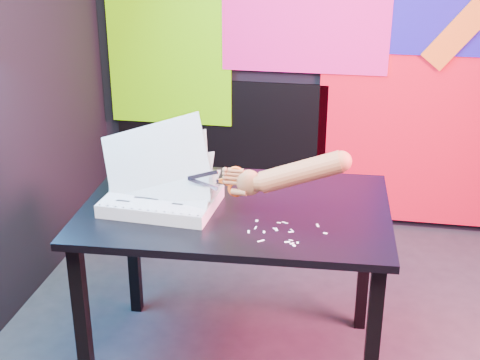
# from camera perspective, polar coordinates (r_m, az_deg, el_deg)

# --- Properties ---
(room) EXTENTS (3.01, 3.01, 2.71)m
(room) POSITION_cam_1_polar(r_m,az_deg,el_deg) (2.40, 8.53, 10.22)
(room) COLOR #2A292D
(room) RESTS_ON ground
(backdrop) EXTENTS (2.88, 0.05, 2.08)m
(backdrop) POSITION_cam_1_polar(r_m,az_deg,el_deg) (3.92, 10.02, 8.97)
(backdrop) COLOR red
(backdrop) RESTS_ON ground
(work_table) EXTENTS (1.24, 0.86, 0.75)m
(work_table) POSITION_cam_1_polar(r_m,az_deg,el_deg) (2.67, -0.35, -3.96)
(work_table) COLOR black
(work_table) RESTS_ON ground
(printout_stack) EXTENTS (0.49, 0.34, 0.39)m
(printout_stack) POSITION_cam_1_polar(r_m,az_deg,el_deg) (2.63, -6.73, -1.59)
(printout_stack) COLOR silver
(printout_stack) RESTS_ON work_table
(scissors) EXTENTS (0.22, 0.01, 0.12)m
(scissors) POSITION_cam_1_polar(r_m,az_deg,el_deg) (2.50, -0.71, -0.12)
(scissors) COLOR #9B9BB7
(scissors) RESTS_ON printout_stack
(hand_forearm) EXTENTS (0.46, 0.08, 0.20)m
(hand_forearm) POSITION_cam_1_polar(r_m,az_deg,el_deg) (2.45, 4.47, 0.54)
(hand_forearm) COLOR #AA5F3E
(hand_forearm) RESTS_ON work_table
(paper_clippings) EXTENTS (0.29, 0.19, 0.00)m
(paper_clippings) POSITION_cam_1_polar(r_m,az_deg,el_deg) (2.43, 3.64, -4.52)
(paper_clippings) COLOR white
(paper_clippings) RESTS_ON work_table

